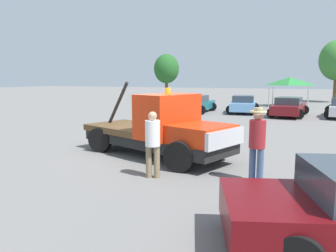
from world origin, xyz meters
name	(u,v)px	position (x,y,z in m)	size (l,w,h in m)	color
ground_plane	(155,155)	(0.00, 0.00, 0.00)	(160.00, 160.00, 0.00)	slate
tow_truck	(162,130)	(0.32, -0.11, 0.91)	(5.99, 3.66, 2.51)	black
person_near_truck	(257,139)	(3.64, -1.59, 1.12)	(0.42, 0.42, 1.90)	#475B84
person_at_hood	(153,140)	(1.07, -2.30, 1.02)	(0.39, 0.39, 1.77)	#847051
parked_car_teal	(196,104)	(-3.47, 14.37, 0.65)	(2.55, 4.43, 1.34)	#196670
parked_car_skyblue	(243,104)	(0.02, 15.51, 0.65)	(2.76, 4.66, 1.34)	#669ED1
parked_car_maroon	(289,107)	(3.39, 14.40, 0.65)	(2.62, 4.91, 1.34)	maroon
canopy_tent_green	(290,81)	(2.84, 23.21, 2.37)	(3.38, 3.38, 2.76)	#9E9EA3
tree_right	(166,69)	(-12.40, 28.83, 3.84)	(3.20, 3.20, 5.72)	brown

